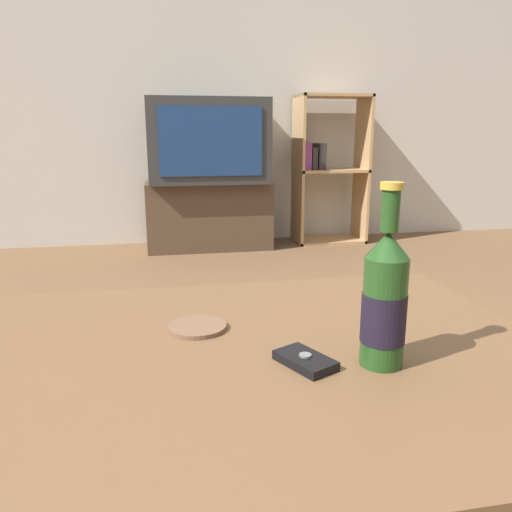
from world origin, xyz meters
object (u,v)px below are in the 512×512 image
Objects in this scene: tv_stand at (209,215)px; television at (207,141)px; cell_phone at (305,360)px; bookshelf at (327,168)px; beer_bottle at (384,301)px.

television is at bearing -90.00° from tv_stand.
television is at bearing 61.21° from cell_phone.
tv_stand is 1.08× the size of television.
television is 0.75× the size of bookshelf.
bookshelf is at bearing 44.53° from cell_phone.
television is at bearing -176.76° from bookshelf.
television is (-0.00, -0.00, 0.51)m from tv_stand.
cell_phone is at bearing -92.55° from television.
television reaches higher than cell_phone.
cell_phone is (-0.13, -2.82, -0.28)m from television.
tv_stand is 2.84m from cell_phone.
bookshelf is 3.02m from beer_bottle.
cell_phone is (-0.11, 0.02, -0.09)m from beer_bottle.
beer_bottle is 0.15m from cell_phone.
tv_stand is at bearing -177.01° from bookshelf.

